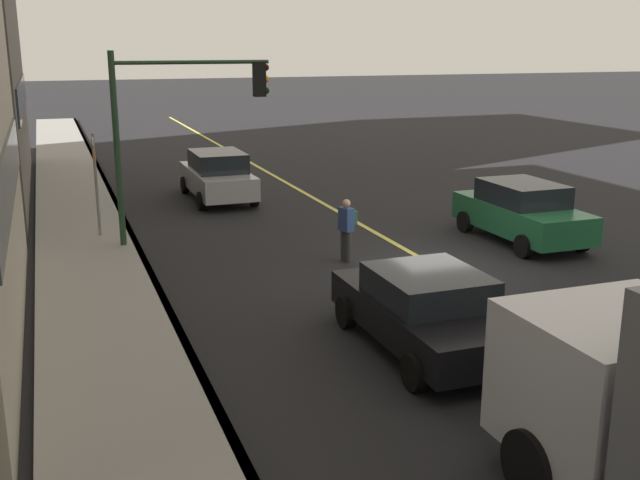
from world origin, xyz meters
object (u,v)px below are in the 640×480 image
Objects in this scene: traffic_light_mast at (181,113)px; street_sign_post at (96,178)px; car_silver at (218,175)px; pedestrian_with_backpack at (347,226)px; car_black at (427,309)px; car_green at (522,211)px.

traffic_light_mast is 3.06m from street_sign_post.
street_sign_post is at bearing 59.80° from traffic_light_mast.
car_silver is 1.56× the size of street_sign_post.
street_sign_post is (4.19, 5.58, 0.82)m from pedestrian_with_backpack.
car_black is 10.95m from street_sign_post.
car_green is 1.00× the size of car_black.
car_black is (-14.08, -0.58, -0.11)m from car_silver.
traffic_light_mast is (-5.55, 2.10, 2.65)m from car_silver.
car_green is 5.15m from pedestrian_with_backpack.
traffic_light_mast reaches higher than car_green.
car_silver is at bearing 2.35° from car_black.
pedestrian_with_backpack is 0.31× the size of traffic_light_mast.
pedestrian_with_backpack is at bearing -130.51° from traffic_light_mast.
pedestrian_with_backpack is at bearing 91.77° from car_green.
street_sign_post is at bearing 135.35° from car_silver.
traffic_light_mast reaches higher than car_black.
car_green is at bearing -107.92° from traffic_light_mast.
street_sign_post is at bearing 26.28° from car_black.
traffic_light_mast is (8.52, 2.68, 2.76)m from car_black.
traffic_light_mast is (2.93, 3.43, 2.60)m from pedestrian_with_backpack.
car_silver is 6.50m from traffic_light_mast.
street_sign_post is (1.25, 2.15, -1.78)m from traffic_light_mast.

